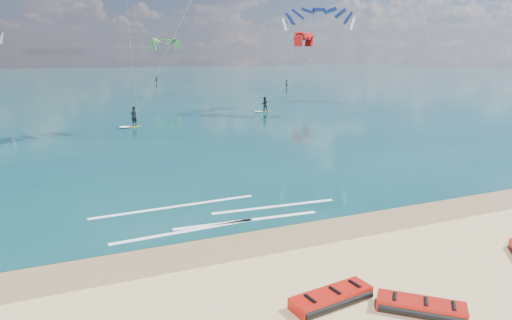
{
  "coord_description": "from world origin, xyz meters",
  "views": [
    {
      "loc": [
        -4.46,
        -11.8,
        7.04
      ],
      "look_at": [
        4.01,
        8.0,
        1.91
      ],
      "focal_mm": 32.0,
      "sensor_mm": 36.0,
      "label": 1
    }
  ],
  "objects_px": {
    "packed_kite_left": "(331,303)",
    "kitesurfer_far": "(294,52)",
    "packed_kite_mid": "(420,312)",
    "kitesurfer_main": "(149,26)"
  },
  "relations": [
    {
      "from": "packed_kite_mid",
      "to": "kitesurfer_main",
      "type": "height_order",
      "value": "kitesurfer_main"
    },
    {
      "from": "kitesurfer_main",
      "to": "packed_kite_left",
      "type": "bearing_deg",
      "value": -122.53
    },
    {
      "from": "packed_kite_left",
      "to": "kitesurfer_main",
      "type": "distance_m",
      "value": 32.77
    },
    {
      "from": "packed_kite_left",
      "to": "packed_kite_mid",
      "type": "distance_m",
      "value": 2.45
    },
    {
      "from": "packed_kite_left",
      "to": "packed_kite_mid",
      "type": "xyz_separation_m",
      "value": [
        2.03,
        -1.37,
        0.0
      ]
    },
    {
      "from": "packed_kite_left",
      "to": "packed_kite_mid",
      "type": "height_order",
      "value": "packed_kite_left"
    },
    {
      "from": "packed_kite_mid",
      "to": "kitesurfer_far",
      "type": "relative_size",
      "value": 0.19
    },
    {
      "from": "packed_kite_mid",
      "to": "packed_kite_left",
      "type": "bearing_deg",
      "value": -172.26
    },
    {
      "from": "kitesurfer_main",
      "to": "packed_kite_mid",
      "type": "bearing_deg",
      "value": -118.91
    },
    {
      "from": "packed_kite_left",
      "to": "kitesurfer_far",
      "type": "height_order",
      "value": "kitesurfer_far"
    }
  ]
}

